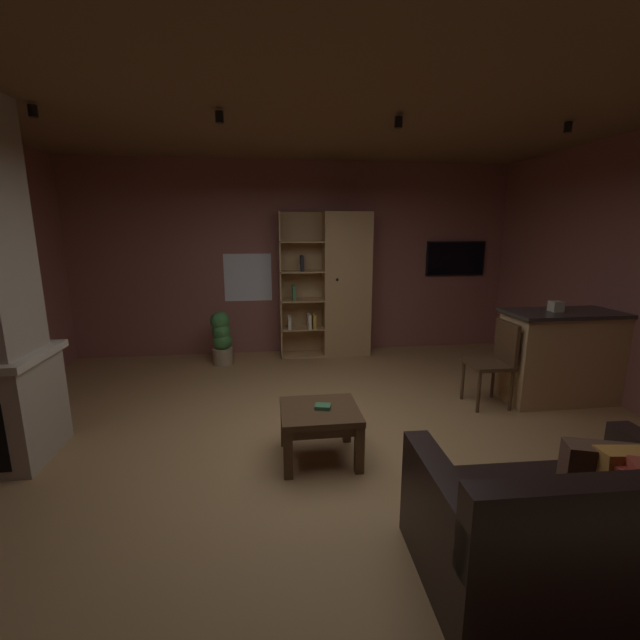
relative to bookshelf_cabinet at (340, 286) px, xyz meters
The scene contains 17 objects.
floor 3.01m from the bookshelf_cabinet, 102.62° to the right, with size 6.58×5.99×0.02m, color #A37A4C.
wall_back 0.77m from the bookshelf_cabinet, 156.08° to the left, with size 6.70×0.06×2.86m, color #8E544C.
ceiling 3.36m from the bookshelf_cabinet, 102.62° to the right, with size 6.58×5.99×0.02m, color brown.
window_pane_back 1.39m from the bookshelf_cabinet, behind, with size 0.70×0.01×0.71m, color white.
bookshelf_cabinet is the anchor object (origin of this frame).
kitchen_bar_counter 3.10m from the bookshelf_cabinet, 43.38° to the right, with size 1.52×0.59×1.01m.
tissue_box 2.87m from the bookshelf_cabinet, 46.54° to the right, with size 0.12×0.12×0.11m, color #BFB299.
leather_couch 4.47m from the bookshelf_cabinet, 84.10° to the right, with size 1.51×0.95×0.84m.
coffee_table 3.12m from the bookshelf_cabinet, 103.26° to the right, with size 0.64×0.59×0.44m.
table_book_0 3.09m from the bookshelf_cabinet, 102.82° to the right, with size 0.13×0.10×0.03m, color #387247.
dining_chair 2.55m from the bookshelf_cabinet, 58.17° to the right, with size 0.42×0.42×0.92m.
potted_floor_plant 1.89m from the bookshelf_cabinet, behind, with size 0.30×0.30×0.76m.
wall_mounted_tv 1.94m from the bookshelf_cabinet, ahead, with size 0.95×0.06×0.53m.
track_light_spot_0 4.07m from the bookshelf_cabinet, 141.85° to the right, with size 0.07×0.07×0.09m, color black.
track_light_spot_1 3.22m from the bookshelf_cabinet, 122.42° to the right, with size 0.07×0.07×0.09m, color black.
track_light_spot_2 2.90m from the bookshelf_cabinet, 88.02° to the right, with size 0.07×0.07×0.09m, color black.
track_light_spot_3 3.36m from the bookshelf_cabinet, 54.39° to the right, with size 0.07×0.07×0.09m, color black.
Camera 1 is at (-0.50, -3.36, 1.87)m, focal length 23.45 mm.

